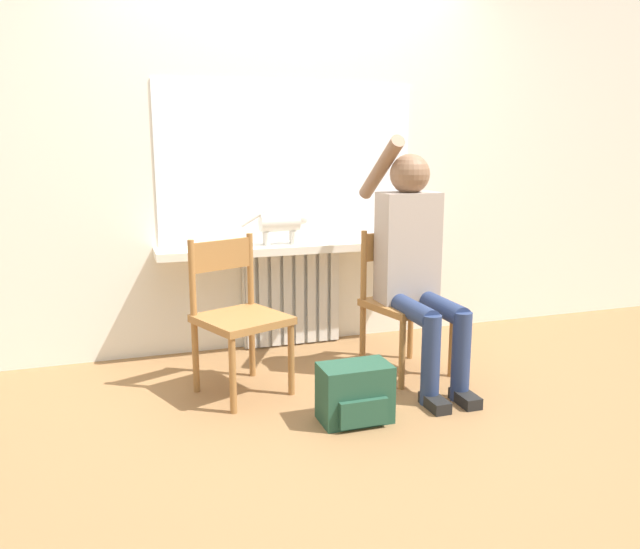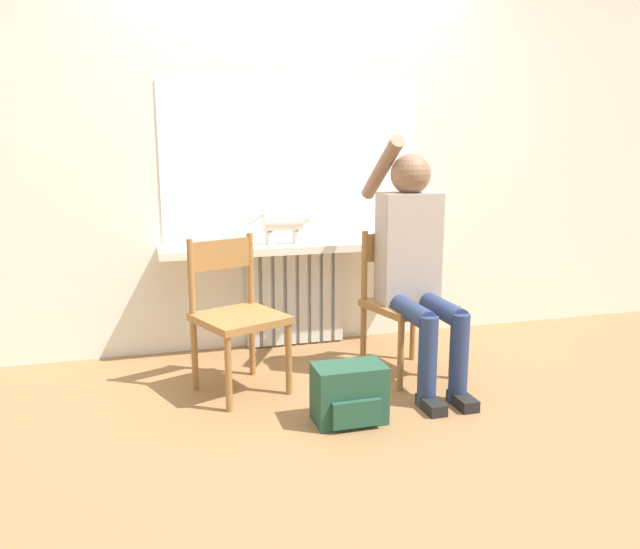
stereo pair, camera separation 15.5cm
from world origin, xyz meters
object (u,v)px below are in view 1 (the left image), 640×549
Objects in this scene: chair_left at (238,314)px; chair_right at (403,300)px; cat at (281,223)px; person at (415,257)px; backpack at (355,393)px.

chair_left is 1.00× the size of chair_right.
chair_left is 0.84m from cat.
chair_left is 1.04m from person.
backpack is (-0.54, -0.45, -0.57)m from person.
chair_left is at bearing 166.76° from chair_right.
chair_right is 2.44× the size of backpack.
cat is (-0.58, 0.60, 0.41)m from chair_right.
person is at bearing 39.88° from backpack.
backpack is at bearing -72.38° from chair_left.
chair_left reaches higher than backpack.
chair_right is at bearing -46.18° from cat.
person reaches higher than backpack.
chair_right is 0.61× the size of person.
cat is at bearing 92.56° from backpack.
chair_left is 1.88× the size of cat.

